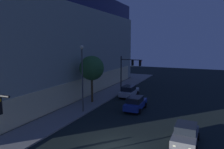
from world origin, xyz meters
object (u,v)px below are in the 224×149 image
object	(u,v)px
car_silver	(129,91)
sidewalk_tree	(92,68)
street_lamp_sidewalk	(82,70)
modern_building	(16,44)
car_blue	(135,103)
traffic_light_far_corner	(129,67)
car_grey	(185,134)

from	to	relation	value
car_silver	sidewalk_tree	bearing A→B (deg)	146.85
car_silver	street_lamp_sidewalk	bearing A→B (deg)	165.62
modern_building	car_blue	world-z (taller)	modern_building
sidewalk_tree	car_blue	world-z (taller)	sidewalk_tree
traffic_light_far_corner	car_silver	bearing A→B (deg)	-159.10
traffic_light_far_corner	car_silver	world-z (taller)	traffic_light_far_corner
modern_building	car_silver	bearing A→B (deg)	-84.10
traffic_light_far_corner	car_blue	distance (m)	9.86
street_lamp_sidewalk	traffic_light_far_corner	bearing A→B (deg)	-7.41
sidewalk_tree	car_grey	distance (m)	15.63
car_silver	modern_building	bearing A→B (deg)	95.90
car_blue	street_lamp_sidewalk	bearing A→B (deg)	123.03
modern_building	sidewalk_tree	world-z (taller)	modern_building
traffic_light_far_corner	street_lamp_sidewalk	world-z (taller)	street_lamp_sidewalk
street_lamp_sidewalk	car_grey	bearing A→B (deg)	-106.05
street_lamp_sidewalk	car_grey	xyz separation A→B (m)	(-3.44, -11.96, -4.30)
street_lamp_sidewalk	car_silver	distance (m)	10.74
car_grey	car_silver	size ratio (longest dim) A/B	0.87
traffic_light_far_corner	street_lamp_sidewalk	xyz separation A→B (m)	(-11.93, 1.55, 0.82)
street_lamp_sidewalk	car_silver	bearing A→B (deg)	-14.38
car_blue	car_silver	size ratio (longest dim) A/B	0.95
modern_building	car_blue	size ratio (longest dim) A/B	8.66
modern_building	street_lamp_sidewalk	bearing A→B (deg)	-111.79
car_grey	street_lamp_sidewalk	bearing A→B (deg)	73.95
sidewalk_tree	car_silver	xyz separation A→B (m)	(5.41, -3.53, -3.98)
modern_building	sidewalk_tree	xyz separation A→B (m)	(-3.24, -17.43, -3.33)
modern_building	car_blue	distance (m)	25.33
car_grey	traffic_light_far_corner	bearing A→B (deg)	34.12
modern_building	car_silver	xyz separation A→B (m)	(2.17, -20.96, -7.31)
traffic_light_far_corner	street_lamp_sidewalk	size ratio (longest dim) A/B	0.76
street_lamp_sidewalk	car_blue	distance (m)	7.74
car_blue	car_silver	distance (m)	6.73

